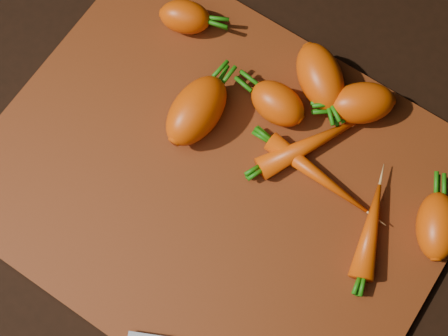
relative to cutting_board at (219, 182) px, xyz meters
The scene contains 11 objects.
ground 0.01m from the cutting_board, ahead, with size 2.00×2.00×0.01m, color black.
cutting_board is the anchor object (origin of this frame).
carrot_0 0.11m from the cutting_board, 85.26° to the left, with size 0.07×0.04×0.04m, color #E94800.
carrot_1 0.16m from the cutting_board, 78.77° to the left, with size 0.08×0.05×0.05m, color #E94800.
carrot_2 0.08m from the cutting_board, 142.62° to the left, with size 0.09×0.05×0.05m, color #E94800.
carrot_3 0.18m from the cutting_board, 61.17° to the left, with size 0.07×0.05×0.05m, color #E94800.
carrot_4 0.20m from the cutting_board, 135.36° to the left, with size 0.06×0.04×0.04m, color #E94800.
carrot_5 0.24m from the cutting_board, 19.82° to the left, with size 0.07×0.04×0.04m, color #E94800.
carrot_6 0.11m from the cutting_board, 54.13° to the left, with size 0.13×0.03×0.03m, color #E94800.
carrot_7 0.11m from the cutting_board, 34.79° to the left, with size 0.13×0.02×0.02m, color #E94800.
carrot_8 0.17m from the cutting_board, 13.30° to the left, with size 0.10×0.03×0.03m, color #E94800.
Camera 1 is at (0.11, -0.16, 0.67)m, focal length 50.00 mm.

